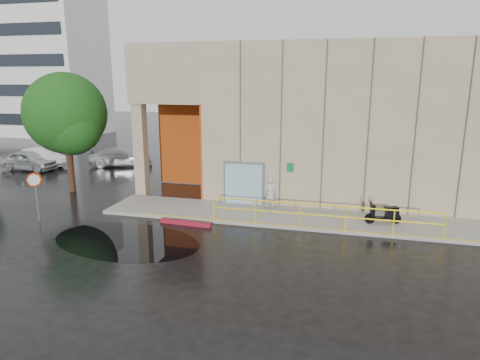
# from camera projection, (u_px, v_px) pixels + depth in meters

# --- Properties ---
(ground) EXTENTS (120.00, 120.00, 0.00)m
(ground) POSITION_uv_depth(u_px,v_px,m) (202.00, 250.00, 16.09)
(ground) COLOR black
(ground) RESTS_ON ground
(sidewalk) EXTENTS (20.00, 3.00, 0.15)m
(sidewalk) POSITION_uv_depth(u_px,v_px,m) (318.00, 219.00, 19.36)
(sidewalk) COLOR gray
(sidewalk) RESTS_ON ground
(building) EXTENTS (20.00, 10.17, 8.00)m
(building) POSITION_uv_depth(u_px,v_px,m) (349.00, 116.00, 24.24)
(building) COLOR gray
(building) RESTS_ON ground
(guardrail) EXTENTS (9.56, 0.06, 1.03)m
(guardrail) POSITION_uv_depth(u_px,v_px,m) (322.00, 216.00, 17.89)
(guardrail) COLOR yellow
(guardrail) RESTS_ON sidewalk
(distant_building) EXTENTS (12.00, 8.08, 15.00)m
(distant_building) POSITION_uv_depth(u_px,v_px,m) (44.00, 66.00, 47.36)
(distant_building) COLOR silver
(distant_building) RESTS_ON ground
(person) EXTENTS (0.64, 0.42, 1.73)m
(person) POSITION_uv_depth(u_px,v_px,m) (270.00, 194.00, 19.91)
(person) COLOR #ABABB0
(person) RESTS_ON sidewalk
(scooter) EXTENTS (1.61, 0.86, 1.22)m
(scooter) POSITION_uv_depth(u_px,v_px,m) (384.00, 208.00, 18.40)
(scooter) COLOR black
(scooter) RESTS_ON sidewalk
(stop_sign) EXTENTS (0.50, 0.52, 2.26)m
(stop_sign) POSITION_uv_depth(u_px,v_px,m) (35.00, 185.00, 18.93)
(stop_sign) COLOR slate
(stop_sign) RESTS_ON ground
(red_curb) EXTENTS (2.41, 0.34, 0.18)m
(red_curb) POSITION_uv_depth(u_px,v_px,m) (185.00, 223.00, 18.81)
(red_curb) COLOR maroon
(red_curb) RESTS_ON ground
(puddle) EXTENTS (6.74, 4.70, 0.01)m
(puddle) POSITION_uv_depth(u_px,v_px,m) (126.00, 241.00, 17.01)
(puddle) COLOR black
(puddle) RESTS_ON ground
(car_a) EXTENTS (4.08, 1.78, 1.37)m
(car_a) POSITION_uv_depth(u_px,v_px,m) (29.00, 160.00, 29.80)
(car_a) COLOR silver
(car_a) RESTS_ON ground
(car_b) EXTENTS (4.37, 2.68, 1.36)m
(car_b) POSITION_uv_depth(u_px,v_px,m) (42.00, 157.00, 31.04)
(car_b) COLOR white
(car_b) RESTS_ON ground
(car_c) EXTENTS (4.89, 3.27, 1.32)m
(car_c) POSITION_uv_depth(u_px,v_px,m) (120.00, 157.00, 31.27)
(car_c) COLOR #B8B9BF
(car_c) RESTS_ON ground
(tree_near) EXTENTS (4.43, 4.43, 6.63)m
(tree_near) POSITION_uv_depth(u_px,v_px,m) (67.00, 117.00, 23.32)
(tree_near) COLOR black
(tree_near) RESTS_ON ground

